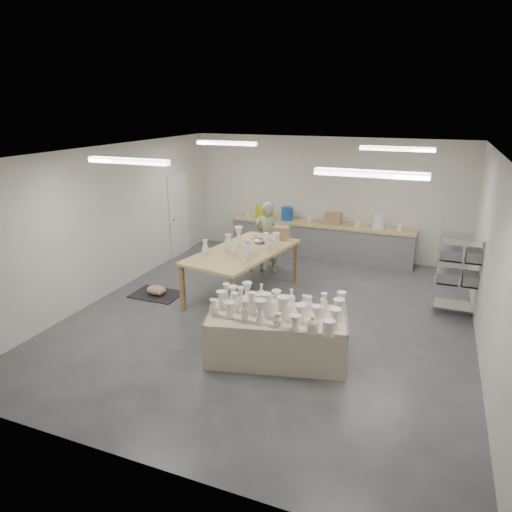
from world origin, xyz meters
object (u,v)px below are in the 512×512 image
at_px(potter, 267,237).
at_px(drying_table, 277,333).
at_px(work_table, 247,250).
at_px(red_stool, 271,258).

bearing_deg(potter, drying_table, 106.19).
relative_size(work_table, red_stool, 6.94).
bearing_deg(red_stool, drying_table, -69.13).
xyz_separation_m(work_table, potter, (-0.07, 1.37, -0.12)).
height_order(potter, red_stool, potter).
bearing_deg(red_stool, work_table, -87.51).
distance_m(work_table, red_stool, 1.78).
distance_m(drying_table, work_table, 2.65).
bearing_deg(red_stool, potter, -90.00).
relative_size(drying_table, work_table, 0.82).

